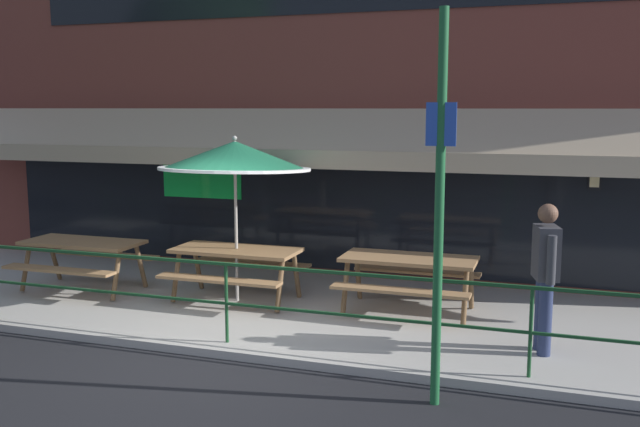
# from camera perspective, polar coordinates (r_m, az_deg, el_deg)

# --- Properties ---
(ground_plane) EXTENTS (120.00, 120.00, 0.00)m
(ground_plane) POSITION_cam_1_polar(r_m,az_deg,el_deg) (8.46, -8.33, -11.41)
(ground_plane) COLOR black
(patio_deck) EXTENTS (15.00, 4.00, 0.10)m
(patio_deck) POSITION_cam_1_polar(r_m,az_deg,el_deg) (10.17, -3.18, -7.59)
(patio_deck) COLOR #ADA89E
(patio_deck) RESTS_ON ground
(restaurant_building) EXTENTS (15.00, 1.60, 7.20)m
(restaurant_building) POSITION_cam_1_polar(r_m,az_deg,el_deg) (11.89, 0.75, 11.91)
(restaurant_building) COLOR brown
(restaurant_building) RESTS_ON ground
(patio_railing) EXTENTS (13.84, 0.04, 0.97)m
(patio_railing) POSITION_cam_1_polar(r_m,az_deg,el_deg) (8.48, -7.52, -5.69)
(patio_railing) COLOR #194723
(patio_railing) RESTS_ON patio_deck
(picnic_table_left) EXTENTS (1.80, 1.42, 0.76)m
(picnic_table_left) POSITION_cam_1_polar(r_m,az_deg,el_deg) (11.40, -18.44, -2.87)
(picnic_table_left) COLOR #997047
(picnic_table_left) RESTS_ON patio_deck
(picnic_table_centre) EXTENTS (1.80, 1.42, 0.76)m
(picnic_table_centre) POSITION_cam_1_polar(r_m,az_deg,el_deg) (10.30, -6.72, -3.67)
(picnic_table_centre) COLOR #997047
(picnic_table_centre) RESTS_ON patio_deck
(picnic_table_right) EXTENTS (1.80, 1.42, 0.76)m
(picnic_table_right) POSITION_cam_1_polar(r_m,az_deg,el_deg) (9.74, 7.12, -4.39)
(picnic_table_right) COLOR #997047
(picnic_table_right) RESTS_ON patio_deck
(patio_umbrella_centre) EXTENTS (2.14, 2.14, 2.38)m
(patio_umbrella_centre) POSITION_cam_1_polar(r_m,az_deg,el_deg) (10.11, -6.83, 4.54)
(patio_umbrella_centre) COLOR #B7B2A8
(patio_umbrella_centre) RESTS_ON patio_deck
(pedestrian_walking) EXTENTS (0.33, 0.61, 1.71)m
(pedestrian_walking) POSITION_cam_1_polar(r_m,az_deg,el_deg) (8.40, 17.58, -4.35)
(pedestrian_walking) COLOR navy
(pedestrian_walking) RESTS_ON patio_deck
(street_sign_pole) EXTENTS (0.28, 0.09, 3.77)m
(street_sign_pole) POSITION_cam_1_polar(r_m,az_deg,el_deg) (6.76, 9.53, 0.51)
(street_sign_pole) COLOR #1E6033
(street_sign_pole) RESTS_ON ground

